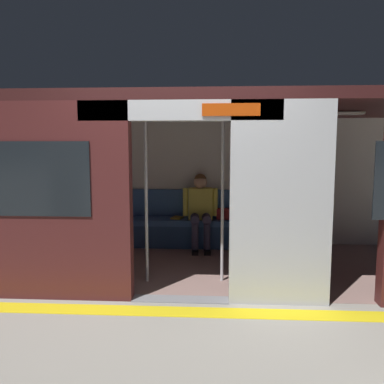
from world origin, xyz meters
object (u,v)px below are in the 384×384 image
(train_car, at_px, (183,159))
(book, at_px, (177,218))
(grab_pole_far, at_px, (223,197))
(handbag, at_px, (225,214))
(person_seated, at_px, (200,206))
(grab_pole_door, at_px, (146,197))
(bench_seat, at_px, (192,226))

(train_car, distance_m, book, 1.45)
(train_car, bearing_deg, grab_pole_far, 131.82)
(handbag, height_order, grab_pole_far, grab_pole_far)
(book, relative_size, grab_pole_far, 0.11)
(person_seated, bearing_deg, handbag, -164.35)
(grab_pole_door, bearing_deg, grab_pole_far, -174.89)
(train_car, xyz_separation_m, book, (0.18, -1.06, -0.98))
(person_seated, xyz_separation_m, grab_pole_door, (0.57, 1.60, 0.35))
(book, bearing_deg, bench_seat, -178.45)
(train_car, relative_size, grab_pole_door, 3.15)
(handbag, relative_size, grab_pole_far, 0.13)
(train_car, xyz_separation_m, bench_seat, (-0.07, -1.00, -1.10))
(bench_seat, bearing_deg, handbag, -173.89)
(handbag, distance_m, grab_pole_door, 2.01)
(book, bearing_deg, grab_pole_door, 97.99)
(train_car, height_order, person_seated, train_car)
(person_seated, distance_m, grab_pole_far, 1.59)
(grab_pole_far, bearing_deg, handbag, -92.40)
(person_seated, distance_m, handbag, 0.42)
(handbag, relative_size, grab_pole_door, 0.13)
(handbag, distance_m, book, 0.77)
(bench_seat, xyz_separation_m, book, (0.25, -0.06, 0.12))
(grab_pole_door, height_order, grab_pole_far, same)
(bench_seat, bearing_deg, person_seated, 157.78)
(bench_seat, height_order, book, book)
(bench_seat, distance_m, person_seated, 0.35)
(book, bearing_deg, grab_pole_far, 127.55)
(train_car, bearing_deg, bench_seat, -93.89)
(grab_pole_far, bearing_deg, book, -66.82)
(train_car, relative_size, bench_seat, 2.40)
(handbag, bearing_deg, grab_pole_door, 60.71)
(bench_seat, relative_size, handbag, 10.26)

